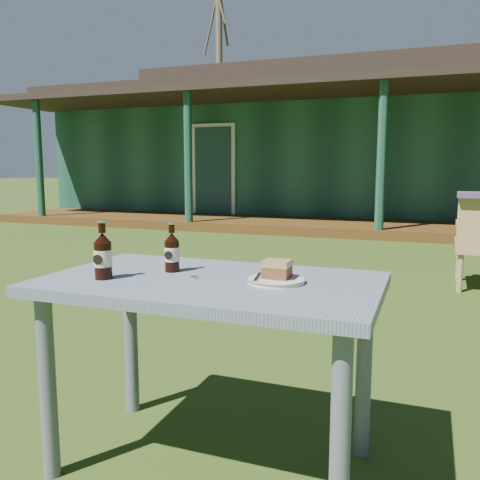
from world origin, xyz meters
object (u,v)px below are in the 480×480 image
at_px(plate, 276,280).
at_px(cola_bottle_near, 172,252).
at_px(cake_slice, 277,269).
at_px(cola_bottle_far, 103,255).
at_px(cafe_table, 211,306).

height_order(plate, cola_bottle_near, cola_bottle_near).
xyz_separation_m(plate, cake_slice, (-0.00, 0.01, 0.04)).
distance_m(cake_slice, cola_bottle_far, 0.62).
xyz_separation_m(plate, cola_bottle_near, (-0.43, 0.04, 0.07)).
bearing_deg(plate, cola_bottle_near, 174.88).
bearing_deg(cafe_table, cola_bottle_far, -159.04).
distance_m(cafe_table, cake_slice, 0.28).
distance_m(plate, cola_bottle_near, 0.43).
bearing_deg(cola_bottle_near, cola_bottle_far, -130.36).
distance_m(plate, cake_slice, 0.04).
xyz_separation_m(cafe_table, cola_bottle_far, (-0.36, -0.14, 0.19)).
bearing_deg(cafe_table, plate, 5.87).
distance_m(cake_slice, cola_bottle_near, 0.43).
bearing_deg(plate, cake_slice, 95.10).
bearing_deg(plate, cola_bottle_far, -164.81).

